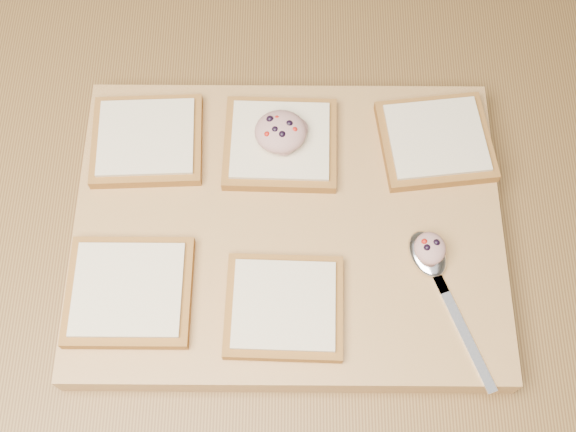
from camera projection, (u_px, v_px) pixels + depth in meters
name	position (u px, v px, depth m)	size (l,w,h in m)	color
ground	(276.00, 394.00, 1.61)	(4.00, 4.00, 0.00)	#515459
island_counter	(272.00, 343.00, 1.20)	(2.00, 0.80, 0.90)	slate
cutting_board	(288.00, 228.00, 0.78)	(0.45, 0.34, 0.04)	tan
bread_far_left	(147.00, 140.00, 0.79)	(0.12, 0.11, 0.02)	olive
bread_far_center	(280.00, 143.00, 0.79)	(0.13, 0.12, 0.02)	olive
bread_far_right	(436.00, 141.00, 0.79)	(0.13, 0.12, 0.02)	olive
bread_near_left	(129.00, 291.00, 0.72)	(0.12, 0.11, 0.02)	olive
bread_near_center	(284.00, 307.00, 0.72)	(0.12, 0.11, 0.02)	olive
tuna_salad_dollop	(281.00, 132.00, 0.77)	(0.06, 0.05, 0.03)	#AF7870
spoon	(433.00, 265.00, 0.74)	(0.08, 0.17, 0.01)	silver
spoon_salad	(430.00, 248.00, 0.73)	(0.03, 0.04, 0.02)	#AF7870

